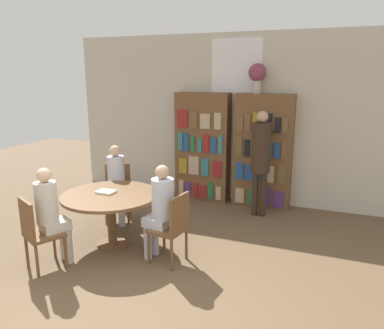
% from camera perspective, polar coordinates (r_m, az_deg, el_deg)
% --- Properties ---
extents(ground_plane, '(16.00, 16.00, 0.00)m').
position_cam_1_polar(ground_plane, '(3.92, -10.69, -22.55)').
color(ground_plane, brown).
extents(wall_back, '(6.40, 0.07, 3.00)m').
position_cam_1_polar(wall_back, '(6.84, 6.65, 6.91)').
color(wall_back, beige).
rests_on(wall_back, ground_plane).
extents(bookshelf_left, '(0.99, 0.34, 1.98)m').
position_cam_1_polar(bookshelf_left, '(6.90, 1.64, 2.68)').
color(bookshelf_left, brown).
rests_on(bookshelf_left, ground_plane).
extents(bookshelf_right, '(0.99, 0.34, 1.98)m').
position_cam_1_polar(bookshelf_right, '(6.61, 10.74, 1.95)').
color(bookshelf_right, brown).
rests_on(bookshelf_right, ground_plane).
extents(flower_vase, '(0.30, 0.30, 0.49)m').
position_cam_1_polar(flower_vase, '(6.51, 9.94, 13.40)').
color(flower_vase, '#B7AD9E').
rests_on(flower_vase, bookshelf_right).
extents(reading_table, '(1.30, 1.30, 0.74)m').
position_cam_1_polar(reading_table, '(5.16, -12.27, -5.58)').
color(reading_table, brown).
rests_on(reading_table, ground_plane).
extents(chair_near_camera, '(0.54, 0.54, 0.90)m').
position_cam_1_polar(chair_near_camera, '(4.83, -22.52, -9.28)').
color(chair_near_camera, brown).
rests_on(chair_near_camera, ground_plane).
extents(chair_left_side, '(0.54, 0.54, 0.90)m').
position_cam_1_polar(chair_left_side, '(6.13, -11.24, -3.65)').
color(chair_left_side, brown).
rests_on(chair_left_side, ground_plane).
extents(chair_far_side, '(0.45, 0.45, 0.90)m').
position_cam_1_polar(chair_far_side, '(4.63, -2.96, -9.20)').
color(chair_far_side, brown).
rests_on(chair_far_side, ground_plane).
extents(seated_reader_left, '(0.38, 0.40, 1.24)m').
position_cam_1_polar(seated_reader_left, '(5.90, -11.49, -2.34)').
color(seated_reader_left, '#B2B7C6').
rests_on(seated_reader_left, ground_plane).
extents(seated_reader_right, '(0.40, 0.32, 1.24)m').
position_cam_1_polar(seated_reader_right, '(4.65, -4.86, -6.42)').
color(seated_reader_right, '#B2B7C6').
rests_on(seated_reader_right, ground_plane).
extents(seated_reader_back, '(0.37, 0.40, 1.24)m').
position_cam_1_polar(seated_reader_back, '(4.82, -20.69, -6.66)').
color(seated_reader_back, beige).
rests_on(seated_reader_back, ground_plane).
extents(librarian_standing, '(0.30, 0.57, 1.74)m').
position_cam_1_polar(librarian_standing, '(6.10, 10.47, 1.72)').
color(librarian_standing, '#332319').
rests_on(librarian_standing, ground_plane).
extents(open_book_on_table, '(0.24, 0.18, 0.03)m').
position_cam_1_polar(open_book_on_table, '(5.18, -12.97, -4.09)').
color(open_book_on_table, silver).
rests_on(open_book_on_table, reading_table).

